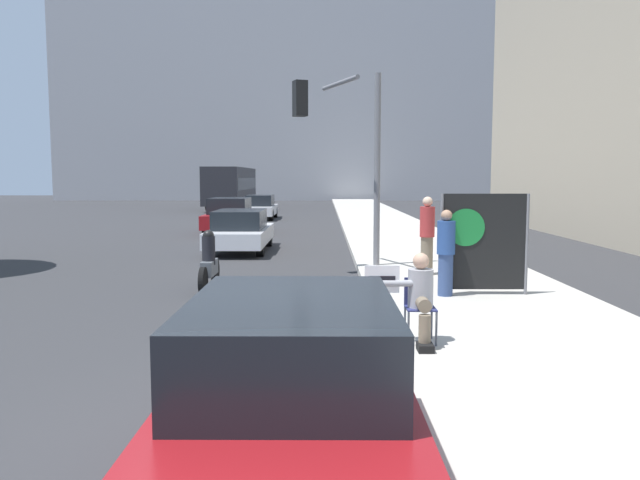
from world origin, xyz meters
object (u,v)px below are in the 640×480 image
(traffic_light_pole, at_px, (347,137))
(protest_banner, at_px, (483,242))
(parked_car_curbside, at_px, (293,385))
(car_on_road_midblock, at_px, (230,216))
(seated_protester, at_px, (420,295))
(motorcycle_on_road, at_px, (209,264))
(car_on_road_distant, at_px, (261,207))
(city_bus_on_road, at_px, (231,185))
(pedestrian_behind, at_px, (427,235))
(car_on_road_nearest, at_px, (241,230))
(jogger_on_sidewalk, at_px, (446,252))

(traffic_light_pole, bearing_deg, protest_banner, -56.68)
(parked_car_curbside, distance_m, car_on_road_midblock, 22.65)
(seated_protester, height_order, parked_car_curbside, parked_car_curbside)
(seated_protester, height_order, motorcycle_on_road, seated_protester)
(protest_banner, distance_m, car_on_road_distant, 25.49)
(seated_protester, xyz_separation_m, protest_banner, (1.75, 3.57, 0.36))
(traffic_light_pole, relative_size, city_bus_on_road, 0.42)
(seated_protester, distance_m, protest_banner, 3.99)
(pedestrian_behind, height_order, car_on_road_nearest, pedestrian_behind)
(jogger_on_sidewalk, bearing_deg, protest_banner, 172.65)
(city_bus_on_road, xyz_separation_m, motorcycle_on_road, (4.72, -35.01, -1.27))
(parked_car_curbside, bearing_deg, car_on_road_midblock, 99.80)
(car_on_road_nearest, bearing_deg, parked_car_curbside, -80.86)
(protest_banner, relative_size, traffic_light_pole, 0.40)
(pedestrian_behind, height_order, motorcycle_on_road, pedestrian_behind)
(car_on_road_distant, bearing_deg, traffic_light_pole, -78.39)
(protest_banner, bearing_deg, car_on_road_midblock, 114.86)
(protest_banner, distance_m, car_on_road_nearest, 10.33)
(pedestrian_behind, relative_size, car_on_road_midblock, 0.39)
(jogger_on_sidewalk, height_order, traffic_light_pole, traffic_light_pole)
(car_on_road_midblock, height_order, car_on_road_distant, car_on_road_midblock)
(seated_protester, relative_size, parked_car_curbside, 0.28)
(jogger_on_sidewalk, xyz_separation_m, pedestrian_behind, (0.07, 2.60, 0.10))
(seated_protester, bearing_deg, car_on_road_nearest, 117.52)
(protest_banner, height_order, motorcycle_on_road, protest_banner)
(seated_protester, bearing_deg, jogger_on_sidewalk, 82.69)
(jogger_on_sidewalk, height_order, car_on_road_midblock, jogger_on_sidewalk)
(jogger_on_sidewalk, distance_m, city_bus_on_road, 37.78)
(jogger_on_sidewalk, height_order, parked_car_curbside, jogger_on_sidewalk)
(traffic_light_pole, relative_size, car_on_road_nearest, 1.02)
(motorcycle_on_road, bearing_deg, parked_car_curbside, -75.10)
(traffic_light_pole, relative_size, car_on_road_distant, 1.03)
(protest_banner, height_order, city_bus_on_road, city_bus_on_road)
(protest_banner, bearing_deg, car_on_road_nearest, 124.05)
(city_bus_on_road, bearing_deg, traffic_light_pole, -76.66)
(traffic_light_pole, bearing_deg, motorcycle_on_road, -142.34)
(seated_protester, distance_m, pedestrian_behind, 6.15)
(car_on_road_midblock, bearing_deg, car_on_road_nearest, -78.74)
(city_bus_on_road, bearing_deg, parked_car_curbside, -80.91)
(seated_protester, bearing_deg, car_on_road_midblock, 115.01)
(seated_protester, xyz_separation_m, car_on_road_distant, (-4.99, 28.14, -0.13))
(seated_protester, height_order, car_on_road_distant, car_on_road_distant)
(jogger_on_sidewalk, distance_m, car_on_road_midblock, 16.82)
(traffic_light_pole, bearing_deg, jogger_on_sidewalk, -65.91)
(motorcycle_on_road, bearing_deg, pedestrian_behind, 12.21)
(city_bus_on_road, bearing_deg, seated_protester, -78.05)
(pedestrian_behind, relative_size, motorcycle_on_road, 0.89)
(jogger_on_sidewalk, relative_size, protest_banner, 0.85)
(protest_banner, xyz_separation_m, traffic_light_pole, (-2.47, 3.76, 2.23))
(protest_banner, bearing_deg, parked_car_curbside, -115.48)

